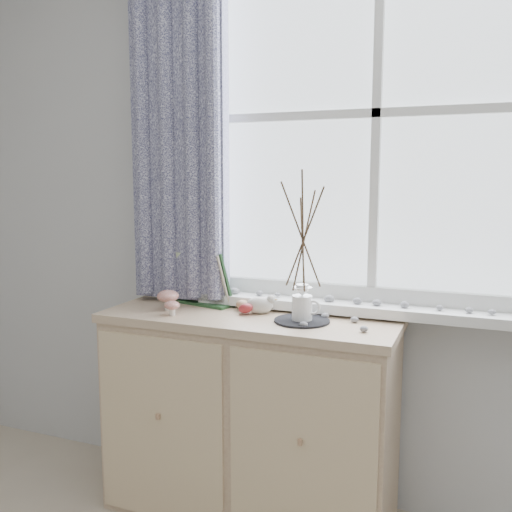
# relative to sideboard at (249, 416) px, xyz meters

# --- Properties ---
(sideboard) EXTENTS (1.20, 0.45, 0.85)m
(sideboard) POSITION_rel_sideboard_xyz_m (0.00, 0.00, 0.00)
(sideboard) COLOR #C5AE8A
(sideboard) RESTS_ON ground
(botanical_book) EXTENTS (0.37, 0.21, 0.24)m
(botanical_book) POSITION_rel_sideboard_xyz_m (-0.27, 0.09, 0.54)
(botanical_book) COLOR #214524
(botanical_book) RESTS_ON sideboard
(toadstool_cluster) EXTENTS (0.14, 0.15, 0.09)m
(toadstool_cluster) POSITION_rel_sideboard_xyz_m (-0.33, -0.06, 0.48)
(toadstool_cluster) COLOR silver
(toadstool_cluster) RESTS_ON sideboard
(wooden_eggs) EXTENTS (0.16, 0.17, 0.06)m
(wooden_eggs) POSITION_rel_sideboard_xyz_m (-0.04, 0.08, 0.45)
(wooden_eggs) COLOR tan
(wooden_eggs) RESTS_ON sideboard
(songbird_figurine) EXTENTS (0.16, 0.11, 0.08)m
(songbird_figurine) POSITION_rel_sideboard_xyz_m (0.03, 0.05, 0.46)
(songbird_figurine) COLOR beige
(songbird_figurine) RESTS_ON sideboard
(crocheted_doily) EXTENTS (0.21, 0.21, 0.01)m
(crocheted_doily) POSITION_rel_sideboard_xyz_m (0.23, -0.02, 0.43)
(crocheted_doily) COLOR black
(crocheted_doily) RESTS_ON sideboard
(twig_pitcher) EXTENTS (0.26, 0.26, 0.59)m
(twig_pitcher) POSITION_rel_sideboard_xyz_m (0.23, -0.02, 0.76)
(twig_pitcher) COLOR white
(twig_pitcher) RESTS_ON crocheted_doily
(sideboard_pebbles) EXTENTS (0.33, 0.23, 0.02)m
(sideboard_pebbles) POSITION_rel_sideboard_xyz_m (0.33, 0.01, 0.44)
(sideboard_pebbles) COLOR gray
(sideboard_pebbles) RESTS_ON sideboard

